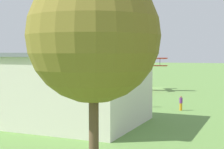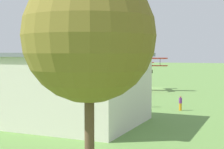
% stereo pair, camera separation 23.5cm
% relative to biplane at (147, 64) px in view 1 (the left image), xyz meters
% --- Properties ---
extents(ground_plane, '(400.00, 400.00, 0.00)m').
position_rel_biplane_xyz_m(ground_plane, '(0.19, -4.92, -4.93)').
color(ground_plane, '#608C42').
extents(biplane, '(7.58, 7.30, 3.55)m').
position_rel_biplane_xyz_m(biplane, '(0.00, 0.00, 0.00)').
color(biplane, '#B21E1E').
extents(person_crossing_taxiway, '(0.54, 0.54, 1.75)m').
position_rel_biplane_xyz_m(person_crossing_taxiway, '(-11.38, 19.76, -4.05)').
color(person_crossing_taxiway, orange).
rests_on(person_crossing_taxiway, ground_plane).
extents(person_beside_truck, '(0.51, 0.51, 1.67)m').
position_rel_biplane_xyz_m(person_beside_truck, '(-7.20, 18.84, -4.10)').
color(person_beside_truck, '#33723F').
rests_on(person_beside_truck, ground_plane).
extents(tree_behind_hangar_left, '(5.37, 5.37, 10.11)m').
position_rel_biplane_xyz_m(tree_behind_hangar_left, '(-14.89, 47.97, 2.47)').
color(tree_behind_hangar_left, brown).
rests_on(tree_behind_hangar_left, ground_plane).
extents(windsock, '(1.26, 1.43, 6.46)m').
position_rel_biplane_xyz_m(windsock, '(16.75, -3.17, 0.74)').
color(windsock, silver).
rests_on(windsock, ground_plane).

